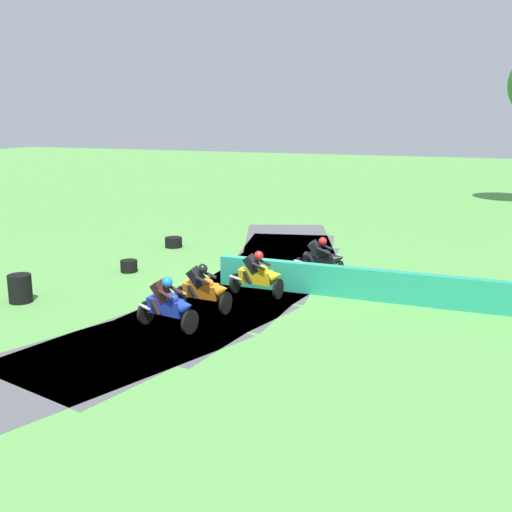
# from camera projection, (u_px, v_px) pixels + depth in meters

# --- Properties ---
(ground_plane) EXTENTS (120.00, 120.00, 0.00)m
(ground_plane) POSITION_uv_depth(u_px,v_px,m) (252.00, 287.00, 19.26)
(ground_plane) COLOR #569947
(track_asphalt) EXTENTS (6.41, 22.29, 0.01)m
(track_asphalt) POSITION_uv_depth(u_px,v_px,m) (236.00, 285.00, 19.47)
(track_asphalt) COLOR #515156
(track_asphalt) RESTS_ON ground
(safety_barrier) EXTENTS (12.04, 0.45, 0.90)m
(safety_barrier) POSITION_uv_depth(u_px,v_px,m) (419.00, 289.00, 17.34)
(safety_barrier) COLOR #239375
(safety_barrier) RESTS_ON ground
(motorcycle_lead_blue) EXTENTS (1.71, 0.94, 1.42)m
(motorcycle_lead_blue) POSITION_uv_depth(u_px,v_px,m) (168.00, 304.00, 15.32)
(motorcycle_lead_blue) COLOR black
(motorcycle_lead_blue) RESTS_ON ground
(motorcycle_chase_orange) EXTENTS (1.70, 0.83, 1.43)m
(motorcycle_chase_orange) POSITION_uv_depth(u_px,v_px,m) (203.00, 288.00, 16.73)
(motorcycle_chase_orange) COLOR black
(motorcycle_chase_orange) RESTS_ON ground
(motorcycle_trailing_yellow) EXTENTS (1.70, 0.81, 1.42)m
(motorcycle_trailing_yellow) POSITION_uv_depth(u_px,v_px,m) (258.00, 275.00, 18.08)
(motorcycle_trailing_yellow) COLOR black
(motorcycle_trailing_yellow) RESTS_ON ground
(motorcycle_fourth_black) EXTENTS (1.68, 0.73, 1.43)m
(motorcycle_fourth_black) POSITION_uv_depth(u_px,v_px,m) (321.00, 258.00, 20.12)
(motorcycle_fourth_black) COLOR black
(motorcycle_fourth_black) RESTS_ON ground
(tire_stack_near) EXTENTS (0.65, 0.65, 0.80)m
(tire_stack_near) POSITION_uv_depth(u_px,v_px,m) (20.00, 288.00, 17.62)
(tire_stack_near) COLOR black
(tire_stack_near) RESTS_ON ground
(tire_stack_mid_a) EXTENTS (0.57, 0.57, 0.40)m
(tire_stack_mid_a) POSITION_uv_depth(u_px,v_px,m) (129.00, 266.00, 20.99)
(tire_stack_mid_a) COLOR black
(tire_stack_mid_a) RESTS_ON ground
(tire_stack_mid_b) EXTENTS (0.68, 0.68, 0.40)m
(tire_stack_mid_b) POSITION_uv_depth(u_px,v_px,m) (174.00, 242.00, 24.79)
(tire_stack_mid_b) COLOR black
(tire_stack_mid_b) RESTS_ON ground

